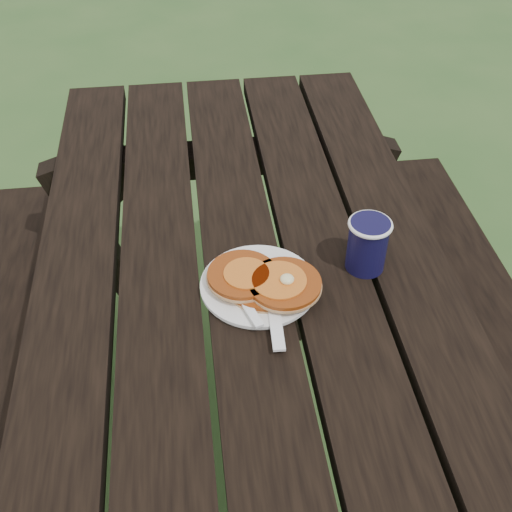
{
  "coord_description": "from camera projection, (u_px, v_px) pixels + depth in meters",
  "views": [
    {
      "loc": [
        -0.08,
        -0.68,
        1.54
      ],
      "look_at": [
        0.02,
        0.14,
        0.8
      ],
      "focal_mm": 45.0,
      "sensor_mm": 36.0,
      "label": 1
    }
  ],
  "objects": [
    {
      "name": "picnic_table",
      "position": [
        255.0,
        460.0,
        1.29
      ],
      "size": [
        1.36,
        1.8,
        0.75
      ],
      "color": "black",
      "rests_on": "ground"
    },
    {
      "name": "pancake_stack",
      "position": [
        265.0,
        281.0,
        1.1
      ],
      "size": [
        0.19,
        0.15,
        0.04
      ],
      "rotation": [
        0.0,
        0.0,
        -0.14
      ],
      "color": "#923D10",
      "rests_on": "plate"
    },
    {
      "name": "knife",
      "position": [
        274.0,
        309.0,
        1.07
      ],
      "size": [
        0.03,
        0.18,
        0.0
      ],
      "primitive_type": "cube",
      "rotation": [
        0.0,
        0.0,
        -0.05
      ],
      "color": "white",
      "rests_on": "plate"
    },
    {
      "name": "plate",
      "position": [
        258.0,
        286.0,
        1.12
      ],
      "size": [
        0.26,
        0.26,
        0.01
      ],
      "primitive_type": "cylinder",
      "rotation": [
        0.0,
        0.0,
        -0.43
      ],
      "color": "white",
      "rests_on": "picnic_table"
    },
    {
      "name": "fork",
      "position": [
        246.0,
        304.0,
        1.07
      ],
      "size": [
        0.08,
        0.16,
        0.01
      ],
      "primitive_type": null,
      "rotation": [
        0.0,
        0.0,
        0.31
      ],
      "color": "white",
      "rests_on": "plate"
    },
    {
      "name": "coffee_cup",
      "position": [
        368.0,
        242.0,
        1.12
      ],
      "size": [
        0.08,
        0.08,
        0.1
      ],
      "rotation": [
        0.0,
        0.0,
        0.42
      ],
      "color": "black",
      "rests_on": "picnic_table"
    }
  ]
}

